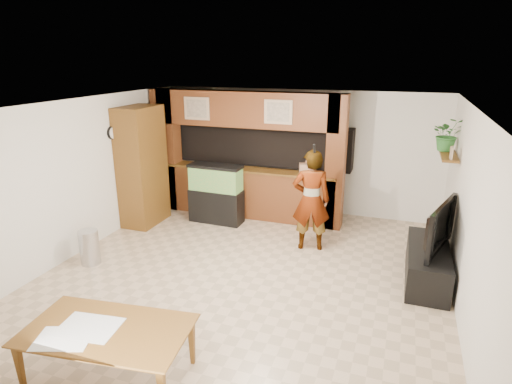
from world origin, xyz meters
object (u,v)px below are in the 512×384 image
at_px(person, 311,200).
at_px(dining_table, 108,355).
at_px(aquarium, 216,194).
at_px(television, 432,225).
at_px(pantry_cabinet, 142,166).

xyz_separation_m(person, dining_table, (-1.28, -3.88, -0.59)).
height_order(aquarium, television, television).
height_order(person, dining_table, person).
xyz_separation_m(pantry_cabinet, person, (3.43, -0.12, -0.28)).
distance_m(television, dining_table, 4.66).
xyz_separation_m(aquarium, television, (3.99, -1.16, 0.31)).
bearing_deg(pantry_cabinet, person, -2.07).
relative_size(aquarium, person, 0.67).
relative_size(pantry_cabinet, dining_table, 1.39).
relative_size(aquarium, television, 0.95).
bearing_deg(television, aquarium, 91.37).
xyz_separation_m(pantry_cabinet, aquarium, (1.36, 0.49, -0.59)).
relative_size(pantry_cabinet, aquarium, 1.96).
distance_m(pantry_cabinet, television, 5.40).
bearing_deg(television, pantry_cabinet, 100.44).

